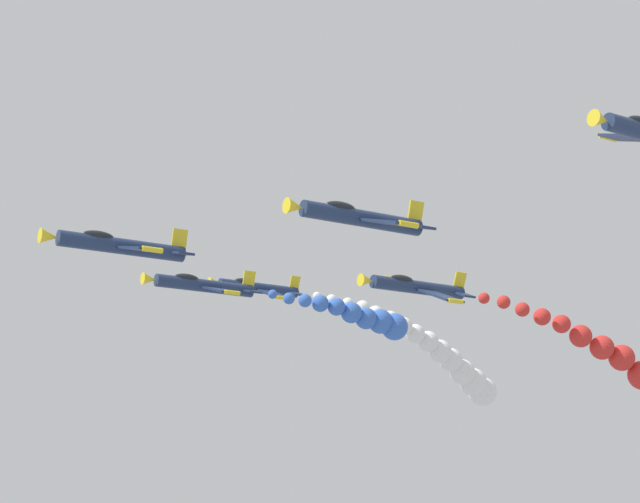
# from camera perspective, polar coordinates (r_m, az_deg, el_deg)

# --- Properties ---
(airplane_lead) EXTENTS (9.40, 10.35, 3.07)m
(airplane_lead) POSITION_cam_1_polar(r_m,az_deg,el_deg) (69.81, -11.33, 0.33)
(airplane_lead) COLOR navy
(airplane_left_inner) EXTENTS (9.28, 10.35, 3.31)m
(airplane_left_inner) POSITION_cam_1_polar(r_m,az_deg,el_deg) (64.87, 2.32, 1.94)
(airplane_left_inner) COLOR navy
(airplane_right_inner) EXTENTS (9.31, 10.35, 3.26)m
(airplane_right_inner) POSITION_cam_1_polar(r_m,az_deg,el_deg) (86.46, -6.68, -1.92)
(airplane_right_inner) COLOR navy
(smoke_trail_right_inner) EXTENTS (2.61, 15.08, 3.54)m
(smoke_trail_right_inner) POSITION_cam_1_polar(r_m,az_deg,el_deg) (94.43, 2.66, -3.80)
(smoke_trail_right_inner) COLOR blue
(airplane_left_outer) EXTENTS (9.01, 10.35, 3.90)m
(airplane_left_outer) POSITION_cam_1_polar(r_m,az_deg,el_deg) (82.46, 5.52, -2.02)
(airplane_left_outer) COLOR navy
(airplane_trailing) EXTENTS (9.08, 10.35, 3.69)m
(airplane_trailing) POSITION_cam_1_polar(r_m,az_deg,el_deg) (104.13, -3.58, -2.07)
(airplane_trailing) COLOR navy
(smoke_trail_trailing) EXTENTS (6.62, 28.68, 10.62)m
(smoke_trail_trailing) POSITION_cam_1_polar(r_m,az_deg,el_deg) (120.44, 7.39, -6.33)
(smoke_trail_trailing) COLOR white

